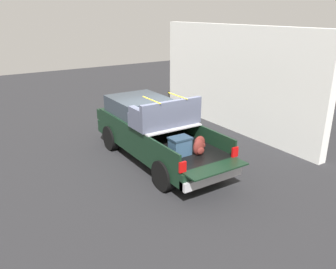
# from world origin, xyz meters

# --- Properties ---
(ground_plane) EXTENTS (40.00, 40.00, 0.00)m
(ground_plane) POSITION_xyz_m (0.00, 0.00, 0.00)
(ground_plane) COLOR #262628
(pickup_truck) EXTENTS (6.05, 2.07, 2.23)m
(pickup_truck) POSITION_xyz_m (0.37, 0.00, 0.99)
(pickup_truck) COLOR black
(pickup_truck) RESTS_ON ground_plane
(building_facade) EXTENTS (8.72, 0.36, 4.19)m
(building_facade) POSITION_xyz_m (1.23, -4.32, 2.09)
(building_facade) COLOR white
(building_facade) RESTS_ON ground_plane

